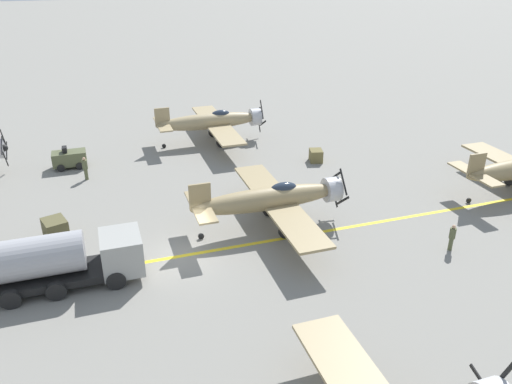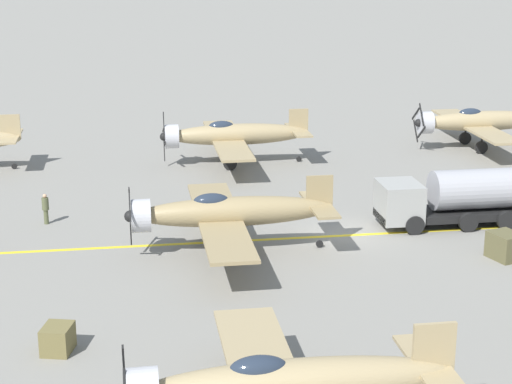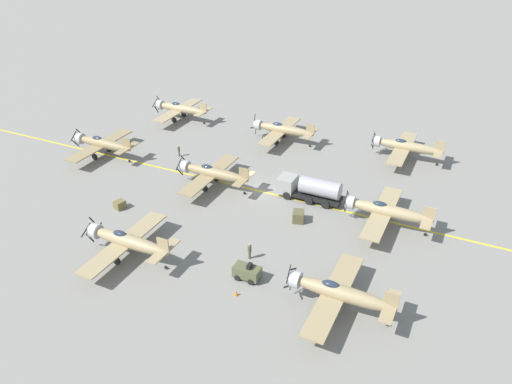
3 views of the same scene
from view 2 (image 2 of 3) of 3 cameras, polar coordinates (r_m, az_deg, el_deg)
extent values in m
plane|color=gray|center=(43.66, 5.20, -2.95)|extent=(400.00, 400.00, 0.00)
cube|color=yellow|center=(43.66, 5.20, -2.94)|extent=(0.30, 160.00, 0.01)
ellipsoid|color=tan|center=(25.41, 2.78, -12.60)|extent=(1.50, 9.50, 1.42)
ellipsoid|color=#232D3D|center=(24.96, 0.17, -11.67)|extent=(0.80, 1.70, 0.76)
cube|color=tan|center=(26.38, 11.70, -11.42)|extent=(4.40, 1.10, 0.12)
cube|color=tan|center=(26.09, 11.78, -10.16)|extent=(0.14, 1.30, 1.60)
cube|color=black|center=(25.00, -8.81, -11.30)|extent=(0.96, 0.06, 1.60)
ellipsoid|color=tan|center=(63.78, 15.00, 4.61)|extent=(1.50, 9.50, 1.42)
cylinder|color=#B7B7BC|center=(62.14, 11.22, 4.56)|extent=(1.58, 0.90, 1.58)
ellipsoid|color=#232D3D|center=(63.23, 14.09, 5.10)|extent=(0.80, 1.70, 0.76)
cube|color=tan|center=(63.55, 14.35, 4.31)|extent=(12.00, 2.10, 0.16)
sphere|color=black|center=(61.97, 10.79, 4.55)|extent=(0.56, 0.56, 0.56)
cube|color=black|center=(61.35, 10.98, 5.09)|extent=(1.17, 0.06, 1.48)
cube|color=black|center=(61.44, 10.97, 3.94)|extent=(1.48, 0.06, 1.17)
cube|color=black|center=(62.60, 10.60, 4.03)|extent=(1.17, 0.06, 1.48)
cube|color=black|center=(62.52, 10.60, 5.16)|extent=(1.48, 0.06, 1.17)
cylinder|color=black|center=(62.33, 14.84, 3.45)|extent=(0.14, 0.14, 1.26)
cylinder|color=black|center=(62.47, 14.79, 2.89)|extent=(0.22, 0.90, 0.90)
cylinder|color=black|center=(65.03, 13.80, 4.04)|extent=(0.14, 0.14, 1.26)
cylinder|color=black|center=(65.16, 13.77, 3.50)|extent=(0.22, 0.90, 0.90)
ellipsoid|color=#97825A|center=(40.65, -1.40, -1.30)|extent=(1.50, 9.50, 1.42)
cylinder|color=#B7B7BC|center=(40.35, -7.68, -1.58)|extent=(1.58, 0.90, 1.58)
ellipsoid|color=#232D3D|center=(40.36, -3.01, -0.61)|extent=(0.80, 1.70, 0.76)
cube|color=#97825A|center=(40.67, -2.46, -1.80)|extent=(12.00, 2.10, 0.16)
cube|color=#97825A|center=(41.30, 4.24, -0.84)|extent=(4.40, 1.10, 0.12)
cube|color=#97825A|center=(41.11, 4.26, 0.03)|extent=(0.14, 1.30, 1.60)
sphere|color=black|center=(40.35, -8.39, -1.61)|extent=(0.56, 0.56, 0.56)
cube|color=black|center=(41.17, -8.37, -2.05)|extent=(1.45, 0.06, 1.20)
cube|color=black|center=(40.67, -8.44, -0.46)|extent=(1.20, 0.06, 1.45)
cube|color=black|center=(39.54, -8.41, -1.16)|extent=(1.45, 0.06, 1.20)
cube|color=black|center=(40.04, -8.34, -2.78)|extent=(1.20, 0.06, 1.45)
cylinder|color=black|center=(39.46, -2.20, -3.34)|extent=(0.14, 0.14, 1.26)
cylinder|color=black|center=(39.67, -2.19, -4.20)|extent=(0.22, 0.90, 0.90)
cylinder|color=black|center=(42.28, -2.67, -1.99)|extent=(0.14, 0.14, 1.26)
cylinder|color=black|center=(42.48, -2.66, -2.80)|extent=(0.22, 0.90, 0.90)
cylinder|color=black|center=(41.95, 4.26, -3.47)|extent=(0.12, 0.36, 0.36)
cube|color=tan|center=(58.09, -16.02, 3.58)|extent=(4.40, 1.10, 0.12)
cube|color=tan|center=(57.96, -16.07, 4.21)|extent=(0.14, 1.30, 1.60)
cylinder|color=black|center=(58.54, -15.81, 1.66)|extent=(0.12, 0.36, 0.36)
ellipsoid|color=tan|center=(57.21, -1.18, 3.87)|extent=(1.50, 9.50, 1.42)
cylinder|color=#B7B7BC|center=(56.81, -5.65, 3.71)|extent=(1.58, 0.90, 1.58)
ellipsoid|color=#232D3D|center=(56.95, -2.33, 4.39)|extent=(0.80, 1.70, 0.76)
cube|color=tan|center=(57.19, -1.94, 3.52)|extent=(12.00, 2.10, 0.16)
cube|color=tan|center=(57.84, 2.85, 4.15)|extent=(4.40, 1.10, 0.12)
cube|color=tan|center=(57.71, 2.85, 4.78)|extent=(0.14, 1.30, 1.60)
sphere|color=black|center=(56.78, -6.15, 3.69)|extent=(0.56, 0.56, 0.56)
cube|color=black|center=(57.23, -6.14, 2.93)|extent=(0.67, 0.06, 1.71)
cube|color=black|center=(57.54, -6.20, 4.13)|extent=(1.71, 0.06, 0.67)
cube|color=black|center=(56.35, -6.16, 4.46)|extent=(0.67, 0.06, 1.71)
cube|color=black|center=(56.03, -6.10, 3.24)|extent=(1.71, 0.06, 0.67)
cylinder|color=black|center=(55.88, -1.75, 2.55)|extent=(0.14, 0.14, 1.26)
cylinder|color=black|center=(56.03, -1.74, 1.92)|extent=(0.22, 0.90, 0.90)
cylinder|color=black|center=(58.78, -2.11, 3.23)|extent=(0.14, 0.14, 1.26)
cylinder|color=black|center=(58.92, -2.10, 2.64)|extent=(0.22, 0.90, 0.90)
cylinder|color=black|center=(58.31, 2.88, 2.21)|extent=(0.12, 0.36, 0.36)
cube|color=black|center=(46.19, 12.96, -1.41)|extent=(2.25, 8.00, 0.40)
cube|color=#999993|center=(44.97, 9.52, -0.63)|extent=(2.50, 2.08, 2.00)
cylinder|color=#9E9EA3|center=(46.32, 14.58, 0.21)|extent=(2.10, 4.96, 2.10)
cylinder|color=black|center=(44.32, 10.52, -2.18)|extent=(0.30, 1.00, 1.00)
cylinder|color=black|center=(46.46, 9.58, -1.27)|extent=(0.30, 1.00, 1.00)
cylinder|color=black|center=(45.33, 13.97, -1.98)|extent=(0.30, 1.00, 1.00)
cylinder|color=black|center=(47.42, 12.89, -1.10)|extent=(0.30, 1.00, 1.00)
cylinder|color=black|center=(46.16, 16.35, -1.83)|extent=(0.30, 1.00, 1.00)
cylinder|color=black|center=(48.22, 15.19, -0.97)|extent=(0.30, 1.00, 1.00)
cylinder|color=#515638|center=(46.59, -13.81, -1.61)|extent=(0.25, 0.25, 0.78)
cylinder|color=#515638|center=(46.38, -13.87, -0.77)|extent=(0.36, 0.36, 0.65)
sphere|color=tan|center=(46.25, -13.91, -0.25)|extent=(0.21, 0.21, 0.21)
cube|color=brown|center=(32.27, -13.08, -9.52)|extent=(1.43, 1.28, 1.01)
cube|color=brown|center=(41.92, 16.30, -3.47)|extent=(1.82, 1.66, 1.26)
camera|label=1|loc=(65.84, 3.81, 17.25)|focal=35.00mm
camera|label=3|loc=(38.96, 104.52, 22.64)|focal=35.00mm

